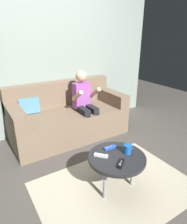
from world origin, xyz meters
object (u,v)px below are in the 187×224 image
object	(u,v)px
game_remote_blue_center	(110,148)
coffee_mug	(128,149)
game_remote_black_near_edge	(121,163)
person_seated_on_couch	(85,101)
couch	(68,118)
coffee_table	(117,159)
game_remote_white_far_corner	(101,156)

from	to	relation	value
game_remote_blue_center	coffee_mug	bearing A→B (deg)	-57.59
coffee_mug	game_remote_black_near_edge	bearing A→B (deg)	-147.67
person_seated_on_couch	coffee_mug	bearing A→B (deg)	-98.45
person_seated_on_couch	coffee_mug	size ratio (longest dim) A/B	8.71
couch	game_remote_black_near_edge	world-z (taller)	couch
game_remote_black_near_edge	game_remote_blue_center	bearing A→B (deg)	75.00
coffee_table	game_remote_black_near_edge	bearing A→B (deg)	-111.92
person_seated_on_couch	game_remote_blue_center	xyz separation A→B (m)	(-0.28, -1.02, -0.18)
couch	coffee_mug	size ratio (longest dim) A/B	14.68
game_remote_black_near_edge	game_remote_white_far_corner	distance (m)	0.22
couch	game_remote_blue_center	world-z (taller)	couch
person_seated_on_couch	coffee_mug	distance (m)	1.20
couch	game_remote_white_far_corner	size ratio (longest dim) A/B	13.43
game_remote_white_far_corner	coffee_mug	distance (m)	0.28
coffee_table	person_seated_on_couch	bearing A→B (deg)	75.49
game_remote_white_far_corner	coffee_mug	bearing A→B (deg)	-18.90
game_remote_white_far_corner	game_remote_blue_center	bearing A→B (deg)	23.65
coffee_table	game_remote_blue_center	bearing A→B (deg)	81.15
person_seated_on_couch	game_remote_blue_center	bearing A→B (deg)	-105.32
game_remote_blue_center	game_remote_white_far_corner	world-z (taller)	same
couch	coffee_table	bearing A→B (deg)	-93.85
coffee_table	game_remote_white_far_corner	distance (m)	0.17
game_remote_blue_center	game_remote_white_far_corner	bearing A→B (deg)	-156.35
person_seated_on_couch	coffee_table	bearing A→B (deg)	-104.51
coffee_table	game_remote_white_far_corner	world-z (taller)	game_remote_white_far_corner
game_remote_blue_center	couch	bearing A→B (deg)	86.78
couch	coffee_table	xyz separation A→B (m)	(-0.09, -1.35, 0.06)
game_remote_black_near_edge	game_remote_white_far_corner	size ratio (longest dim) A/B	1.04
game_remote_black_near_edge	coffee_mug	xyz separation A→B (m)	(0.18, 0.11, 0.04)
couch	coffee_table	world-z (taller)	couch
coffee_table	game_remote_blue_center	distance (m)	0.16
game_remote_black_near_edge	game_remote_blue_center	size ratio (longest dim) A/B	0.95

